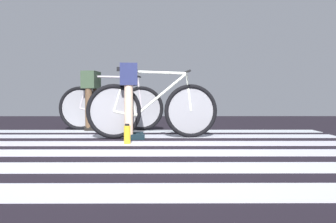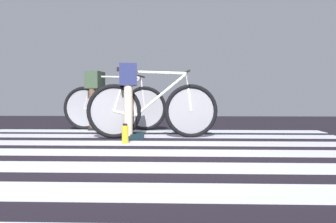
# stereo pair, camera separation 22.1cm
# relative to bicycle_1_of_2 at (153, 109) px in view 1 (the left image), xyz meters

# --- Properties ---
(ground) EXTENTS (18.00, 14.00, 0.02)m
(ground) POSITION_rel_bicycle_1_of_2_xyz_m (-0.08, -1.49, -0.40)
(ground) COLOR black
(crosswalk_markings) EXTENTS (5.33, 5.77, 0.00)m
(crosswalk_markings) POSITION_rel_bicycle_1_of_2_xyz_m (-0.07, -1.68, -0.38)
(crosswalk_markings) COLOR silver
(crosswalk_markings) RESTS_ON ground
(bicycle_1_of_2) EXTENTS (1.73, 0.52, 0.93)m
(bicycle_1_of_2) POSITION_rel_bicycle_1_of_2_xyz_m (0.00, 0.00, 0.00)
(bicycle_1_of_2) COLOR black
(bicycle_1_of_2) RESTS_ON ground
(cyclist_1_of_2) EXTENTS (0.35, 0.43, 0.98)m
(cyclist_1_of_2) POSITION_rel_bicycle_1_of_2_xyz_m (-0.31, -0.04, 0.25)
(cyclist_1_of_2) COLOR beige
(cyclist_1_of_2) RESTS_ON ground
(bicycle_2_of_2) EXTENTS (1.73, 0.52, 0.93)m
(bicycle_2_of_2) POSITION_rel_bicycle_1_of_2_xyz_m (-0.73, 1.17, 0.00)
(bicycle_2_of_2) COLOR black
(bicycle_2_of_2) RESTS_ON ground
(cyclist_2_of_2) EXTENTS (0.35, 0.43, 0.96)m
(cyclist_2_of_2) POSITION_rel_bicycle_1_of_2_xyz_m (-1.04, 1.20, 0.24)
(cyclist_2_of_2) COLOR brown
(cyclist_2_of_2) RESTS_ON ground
(water_bottle) EXTENTS (0.08, 0.08, 0.24)m
(water_bottle) POSITION_rel_bicycle_1_of_2_xyz_m (-0.27, -0.60, -0.27)
(water_bottle) COLOR gold
(water_bottle) RESTS_ON ground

